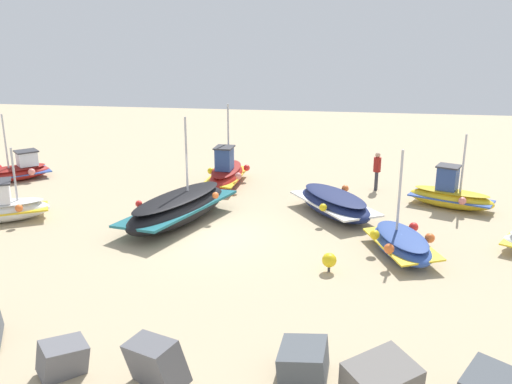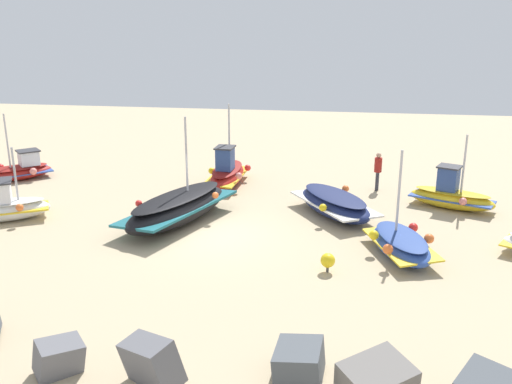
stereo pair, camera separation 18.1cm
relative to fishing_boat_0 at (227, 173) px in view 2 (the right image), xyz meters
name	(u,v)px [view 2 (the right image)]	position (x,y,z in m)	size (l,w,h in m)	color
ground_plane	(209,234)	(-0.57, 5.90, -0.55)	(55.26, 55.26, 0.00)	tan
fishing_boat_0	(227,173)	(0.00, 0.00, 0.00)	(1.79, 3.76, 3.61)	maroon
fishing_boat_1	(19,170)	(9.72, 0.54, -0.12)	(3.08, 3.06, 3.10)	maroon
fishing_boat_2	(178,207)	(0.77, 5.01, 0.04)	(3.64, 5.60, 3.86)	black
fishing_boat_4	(451,196)	(-9.28, 1.72, -0.05)	(3.44, 2.38, 2.98)	gold
fishing_boat_5	(3,207)	(7.15, 5.77, -0.01)	(3.37, 2.66, 2.74)	white
fishing_boat_6	(334,204)	(-4.80, 3.30, -0.08)	(3.61, 4.24, 0.90)	navy
fishing_boat_7	(401,244)	(-6.94, 6.75, -0.16)	(2.33, 3.45, 3.32)	#2D4C9E
person_walking	(378,169)	(-6.54, -0.29, 0.41)	(0.32, 0.32, 1.66)	#2D2D38
breakwater_rocks	(62,349)	(0.66, 13.93, -0.14)	(21.29, 2.72, 1.26)	slate
mooring_buoy_0	(328,261)	(-4.73, 8.34, -0.19)	(0.43, 0.43, 0.58)	#3F3F42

